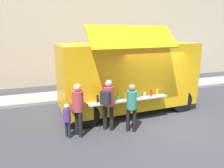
% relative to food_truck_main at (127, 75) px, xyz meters
% --- Properties ---
extents(ground_plane, '(60.00, 60.00, 0.00)m').
position_rel_food_truck_main_xyz_m(ground_plane, '(0.64, -1.95, -1.53)').
color(ground_plane, '#38383D').
extents(curb_strip, '(28.00, 1.60, 0.15)m').
position_rel_food_truck_main_xyz_m(curb_strip, '(-4.01, 2.62, -1.46)').
color(curb_strip, '#9E998E').
rests_on(curb_strip, ground).
extents(building_behind, '(32.00, 2.40, 7.63)m').
position_rel_food_truck_main_xyz_m(building_behind, '(-3.01, 6.52, 2.28)').
color(building_behind, beige).
rests_on(building_behind, ground).
extents(food_truck_main, '(5.54, 3.24, 3.47)m').
position_rel_food_truck_main_xyz_m(food_truck_main, '(0.00, 0.00, 0.00)').
color(food_truck_main, '#E7A413').
rests_on(food_truck_main, ground).
extents(trash_bin, '(0.60, 0.60, 0.91)m').
position_rel_food_truck_main_xyz_m(trash_bin, '(3.82, 2.32, -1.08)').
color(trash_bin, '#2B6038').
rests_on(trash_bin, ground).
extents(customer_front_ordering, '(0.33, 0.33, 1.63)m').
position_rel_food_truck_main_xyz_m(customer_front_ordering, '(-0.64, -1.84, -0.56)').
color(customer_front_ordering, black).
rests_on(customer_front_ordering, ground).
extents(customer_mid_with_backpack, '(0.53, 0.56, 1.77)m').
position_rel_food_truck_main_xyz_m(customer_mid_with_backpack, '(-1.35, -1.52, -0.45)').
color(customer_mid_with_backpack, black).
rests_on(customer_mid_with_backpack, ground).
extents(customer_rear_waiting, '(0.38, 0.56, 1.73)m').
position_rel_food_truck_main_xyz_m(customer_rear_waiting, '(-2.36, -1.56, -0.51)').
color(customer_rear_waiting, black).
rests_on(customer_rear_waiting, ground).
extents(child_near_queue, '(0.23, 0.23, 1.13)m').
position_rel_food_truck_main_xyz_m(child_near_queue, '(-2.70, -1.58, -0.86)').
color(child_near_queue, '#1F2435').
rests_on(child_near_queue, ground).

